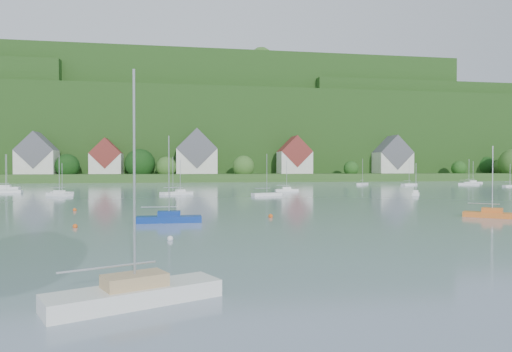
# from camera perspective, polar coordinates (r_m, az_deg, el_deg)

# --- Properties ---
(far_shore_strip) EXTENTS (600.00, 60.00, 3.00)m
(far_shore_strip) POSITION_cam_1_polar(r_m,az_deg,el_deg) (202.16, -8.78, -0.11)
(far_shore_strip) COLOR #2C5720
(far_shore_strip) RESTS_ON ground
(forested_ridge) EXTENTS (620.00, 181.22, 69.89)m
(forested_ridge) POSITION_cam_1_polar(r_m,az_deg,el_deg) (271.26, -8.90, 4.69)
(forested_ridge) COLOR #1C3D13
(forested_ridge) RESTS_ON ground
(village_building_0) EXTENTS (14.00, 10.40, 16.00)m
(village_building_0) POSITION_cam_1_polar(r_m,az_deg,el_deg) (196.27, -25.02, 2.12)
(village_building_0) COLOR silver
(village_building_0) RESTS_ON far_shore_strip
(village_building_1) EXTENTS (12.00, 9.36, 14.00)m
(village_building_1) POSITION_cam_1_polar(r_m,az_deg,el_deg) (193.09, -17.69, 1.96)
(village_building_1) COLOR silver
(village_building_1) RESTS_ON far_shore_strip
(village_building_2) EXTENTS (16.00, 11.44, 18.00)m
(village_building_2) POSITION_cam_1_polar(r_m,az_deg,el_deg) (190.33, -7.24, 2.47)
(village_building_2) COLOR silver
(village_building_2) RESTS_ON far_shore_strip
(village_building_3) EXTENTS (13.00, 10.40, 15.50)m
(village_building_3) POSITION_cam_1_polar(r_m,az_deg,el_deg) (194.09, 4.68, 2.20)
(village_building_3) COLOR silver
(village_building_3) RESTS_ON far_shore_strip
(village_building_4) EXTENTS (15.00, 10.40, 16.50)m
(village_building_4) POSITION_cam_1_polar(r_m,az_deg,el_deg) (213.32, 16.22, 2.09)
(village_building_4) COLOR silver
(village_building_4) RESTS_ON far_shore_strip
(near_sailboat_1) EXTENTS (6.30, 1.78, 8.50)m
(near_sailboat_1) POSITION_cam_1_polar(r_m,az_deg,el_deg) (47.09, -10.50, -5.01)
(near_sailboat_1) COLOR navy
(near_sailboat_1) RESTS_ON ground
(near_sailboat_2) EXTENTS (7.01, 4.60, 9.22)m
(near_sailboat_2) POSITION_cam_1_polar(r_m,az_deg,el_deg) (19.64, -14.49, -13.46)
(near_sailboat_2) COLOR white
(near_sailboat_2) RESTS_ON ground
(near_sailboat_5) EXTENTS (5.32, 5.02, 7.72)m
(near_sailboat_5) POSITION_cam_1_polar(r_m,az_deg,el_deg) (56.73, 26.72, -4.10)
(near_sailboat_5) COLOR orange
(near_sailboat_5) RESTS_ON ground
(mooring_buoy_0) EXTENTS (0.45, 0.45, 0.45)m
(mooring_buoy_0) POSITION_cam_1_polar(r_m,az_deg,el_deg) (45.32, -21.08, -5.87)
(mooring_buoy_0) COLOR #DE5719
(mooring_buoy_0) RESTS_ON ground
(mooring_buoy_1) EXTENTS (0.44, 0.44, 0.44)m
(mooring_buoy_1) POSITION_cam_1_polar(r_m,az_deg,el_deg) (35.65, -10.36, -7.67)
(mooring_buoy_1) COLOR white
(mooring_buoy_1) RESTS_ON ground
(mooring_buoy_2) EXTENTS (0.50, 0.50, 0.50)m
(mooring_buoy_2) POSITION_cam_1_polar(r_m,az_deg,el_deg) (50.95, 1.79, -5.04)
(mooring_buoy_2) COLOR #DE5719
(mooring_buoy_2) RESTS_ON ground
(mooring_buoy_3) EXTENTS (0.47, 0.47, 0.47)m
(mooring_buoy_3) POSITION_cam_1_polar(r_m,az_deg,el_deg) (62.68, -21.13, -3.98)
(mooring_buoy_3) COLOR #DE5719
(mooring_buoy_3) RESTS_ON ground
(far_sailboat_cluster) EXTENTS (189.02, 64.15, 8.71)m
(far_sailboat_cluster) POSITION_cam_1_polar(r_m,az_deg,el_deg) (115.90, -6.68, -1.48)
(far_sailboat_cluster) COLOR white
(far_sailboat_cluster) RESTS_ON ground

